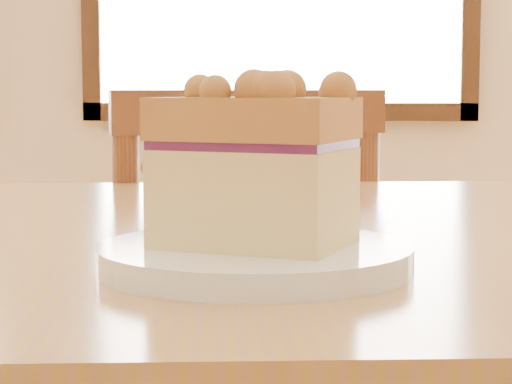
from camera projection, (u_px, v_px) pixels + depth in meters
cafe_table_main at (15, 341)px, 0.84m from camera, size 1.29×0.91×0.75m
cafe_chair_main at (228, 380)px, 1.46m from camera, size 0.48×0.48×0.87m
plate at (255, 259)px, 0.65m from camera, size 0.21×0.21×0.02m
cake_slice at (253, 163)px, 0.64m from camera, size 0.14×0.12×0.11m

